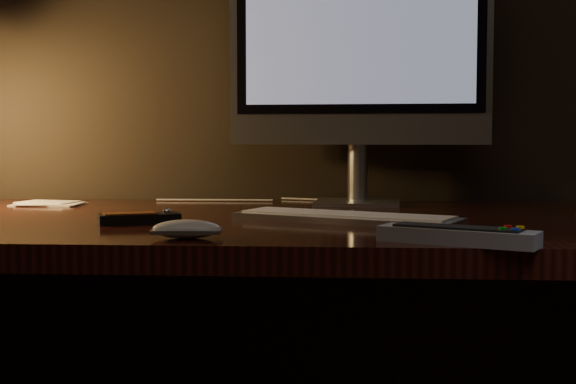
# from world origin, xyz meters

# --- Properties ---
(desk) EXTENTS (1.60, 0.75, 0.75)m
(desk) POSITION_xyz_m (0.00, 1.93, 0.62)
(desk) COLOR #34110B
(desk) RESTS_ON ground
(monitor) EXTENTS (0.54, 0.17, 0.57)m
(monitor) POSITION_xyz_m (0.14, 2.13, 1.09)
(monitor) COLOR silver
(monitor) RESTS_ON desk
(keyboard) EXTENTS (0.40, 0.26, 0.01)m
(keyboard) POSITION_xyz_m (0.12, 1.79, 0.76)
(keyboard) COLOR silver
(keyboard) RESTS_ON desk
(mouse) EXTENTS (0.10, 0.06, 0.02)m
(mouse) POSITION_xyz_m (-0.11, 1.55, 0.76)
(mouse) COLOR white
(mouse) RESTS_ON desk
(media_remote) EXTENTS (0.14, 0.09, 0.02)m
(media_remote) POSITION_xyz_m (-0.22, 1.74, 0.76)
(media_remote) COLOR black
(media_remote) RESTS_ON desk
(tv_remote) EXTENTS (0.21, 0.14, 0.03)m
(tv_remote) POSITION_xyz_m (0.26, 1.52, 0.76)
(tv_remote) COLOR gray
(tv_remote) RESTS_ON desk
(papers) EXTENTS (0.14, 0.10, 0.01)m
(papers) POSITION_xyz_m (-0.50, 2.07, 0.75)
(papers) COLOR white
(papers) RESTS_ON desk
(cable) EXTENTS (0.49, 0.10, 0.00)m
(cable) POSITION_xyz_m (-0.04, 2.19, 0.75)
(cable) COLOR white
(cable) RESTS_ON desk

